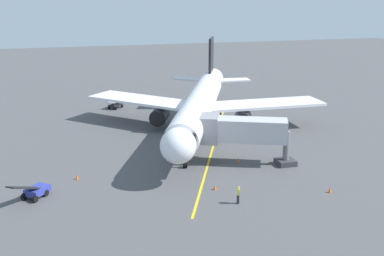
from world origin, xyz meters
The scene contains 11 objects.
ground_plane centered at (0.00, 0.00, 0.00)m, with size 220.00×220.00×0.00m, color #4C4C4F.
apron_lead_in_line centered at (0.95, 8.80, 0.01)m, with size 0.24×40.00×0.01m, color yellow.
airplane centered at (0.84, 2.54, 4.00)m, with size 32.10×38.33×11.50m.
jet_bridge centered at (0.36, 15.02, 3.76)m, with size 11.19×6.77×5.40m.
ground_crew_marshaller centered at (3.96, 25.36, 0.89)m, with size 0.38×0.46×1.71m.
baggage_cart_near_nose centered at (10.39, -14.71, 0.66)m, with size 2.73×2.90×1.27m.
belt_loader_portside centered at (21.90, 19.01, 0.71)m, with size 3.75×4.35×2.32m.
safety_cone_nose_left centered at (-5.47, 25.44, 0.28)m, with size 0.32×0.32×0.55m, color #F2590F.
safety_cone_nose_right centered at (17.95, 15.43, 0.28)m, with size 0.32×0.32×0.55m, color #F2590F.
safety_cone_wing_port centered at (5.02, 21.79, 0.28)m, with size 0.32×0.32×0.55m, color #F2590F.
safety_cone_wing_starboard centered at (-0.04, 15.01, 0.28)m, with size 0.32×0.32×0.55m, color #F2590F.
Camera 1 is at (18.73, 62.64, 18.74)m, focal length 44.36 mm.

